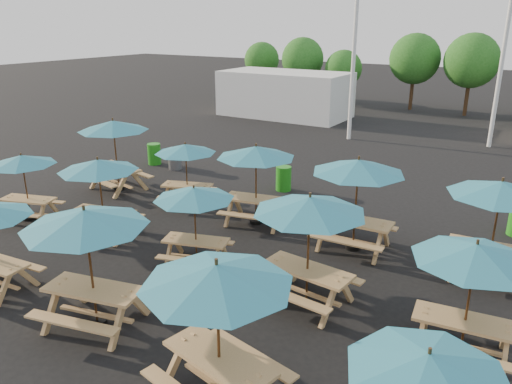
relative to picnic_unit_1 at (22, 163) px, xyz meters
The scene contains 25 objects.
ground 6.76m from the picnic_unit_1, 15.18° to the left, with size 120.00×120.00×0.00m, color black.
picnic_unit_1 is the anchor object (origin of this frame).
picnic_unit_2 3.56m from the picnic_unit_1, 87.16° to the left, with size 2.92×2.92×2.57m.
picnic_unit_4 2.95m from the picnic_unit_1, ahead, with size 2.68×2.68×2.29m.
picnic_unit_5 4.92m from the picnic_unit_1, 47.47° to the left, with size 2.57×2.57×2.10m.
picnic_unit_6 6.83m from the picnic_unit_1, 24.65° to the right, with size 2.91×2.91×2.53m.
picnic_unit_7 6.30m from the picnic_unit_1, ahead, with size 2.49×2.49×2.07m.
picnic_unit_8 7.04m from the picnic_unit_1, 29.29° to the left, with size 2.77×2.77×2.44m.
picnic_unit_9 10.12m from the picnic_unit_1, 18.81° to the right, with size 2.82×2.82×2.49m.
picnic_unit_10 9.47m from the picnic_unit_1, ahead, with size 2.63×2.63×2.50m.
picnic_unit_11 9.90m from the picnic_unit_1, 19.32° to the left, with size 2.54×2.54×2.54m.
picnic_unit_12 13.10m from the picnic_unit_1, 14.28° to the right, with size 2.37×2.37×2.13m.
picnic_unit_13 12.71m from the picnic_unit_1, ahead, with size 2.43×2.43×2.29m.
picnic_unit_14 13.14m from the picnic_unit_1, 15.07° to the left, with size 2.51×2.51×2.48m.
waste_bin_0 6.99m from the picnic_unit_1, 98.78° to the left, with size 0.55×0.55×0.89m, color #208818.
waste_bin_1 6.80m from the picnic_unit_1, 88.21° to the left, with size 0.55×0.55×0.89m, color gray.
waste_bin_2 8.63m from the picnic_unit_1, 51.02° to the left, with size 0.55×0.55×0.89m, color #208818.
mast_0 16.81m from the picnic_unit_1, 74.74° to the left, with size 0.20×0.20×12.00m, color silver.
mast_1 21.15m from the picnic_unit_1, 58.65° to the left, with size 0.20×0.20×12.00m, color silver.
event_tent_0 19.78m from the picnic_unit_1, 94.98° to the left, with size 8.00×4.00×2.80m, color silver.
tree_0 28.07m from the picnic_unit_1, 106.12° to the left, with size 2.80×2.80×4.24m.
tree_1 25.87m from the picnic_unit_1, 97.69° to the left, with size 3.11×3.11×4.72m.
tree_2 25.37m from the picnic_unit_1, 90.24° to the left, with size 2.59×2.59×3.93m.
tree_3 26.85m from the picnic_unit_1, 80.27° to the left, with size 3.36×3.36×5.09m.
tree_4 27.27m from the picnic_unit_1, 72.50° to the left, with size 3.41×3.41×5.17m.
Camera 1 is at (7.27, -10.30, 5.90)m, focal length 35.00 mm.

